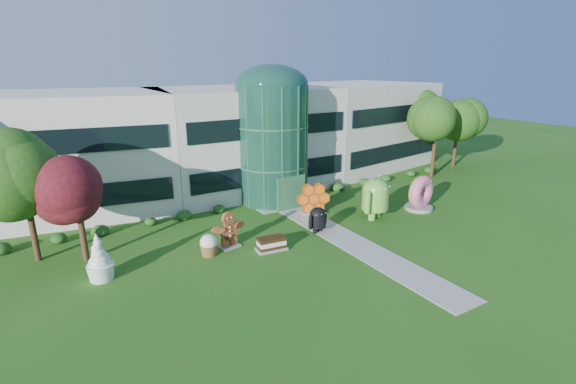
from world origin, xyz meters
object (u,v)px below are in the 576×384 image
android_green (375,195)px  donut (420,192)px  android_black (318,218)px  gingerbread (229,229)px

android_green → donut: (4.50, -0.37, -0.41)m
android_green → android_black: bearing=157.1°
android_black → android_green: bearing=-13.6°
donut → gingerbread: bearing=165.7°
donut → gingerbread: 16.29m
android_green → android_black: 5.41m
android_green → donut: size_ratio=1.28×
android_green → gingerbread: 11.79m
android_green → android_black: android_green is taller
android_black → gingerbread: size_ratio=0.82×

